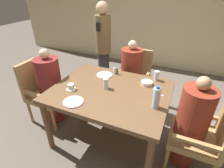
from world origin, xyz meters
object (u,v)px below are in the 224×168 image
at_px(glass_tall_mid, 106,83).
at_px(chair_far_side, 133,76).
at_px(standing_host, 103,46).
at_px(chair_left_side, 44,89).
at_px(plate_main_right, 73,102).
at_px(diner_in_left_chair, 51,86).
at_px(glass_tall_near, 156,76).
at_px(water_bottle, 156,98).
at_px(diner_in_far_chair, 131,75).
at_px(bowl_small, 147,83).
at_px(diner_in_right_chair, 191,124).
at_px(plate_main_left, 105,75).
at_px(chair_right_side, 205,134).
at_px(teacup_with_saucer, 71,87).

bearing_deg(glass_tall_mid, chair_far_side, 86.10).
bearing_deg(standing_host, chair_left_side, -109.99).
bearing_deg(plate_main_right, diner_in_left_chair, 150.50).
xyz_separation_m(standing_host, glass_tall_near, (1.10, -0.68, -0.04)).
distance_m(plate_main_right, water_bottle, 0.85).
relative_size(diner_in_far_chair, bowl_small, 8.21).
bearing_deg(diner_in_right_chair, chair_left_side, 180.00).
bearing_deg(bowl_small, plate_main_left, 179.29).
bearing_deg(diner_in_left_chair, chair_right_side, 0.00).
xyz_separation_m(plate_main_right, bowl_small, (0.61, 0.68, 0.02)).
xyz_separation_m(plate_main_left, glass_tall_mid, (0.16, -0.29, 0.06)).
xyz_separation_m(diner_in_right_chair, standing_host, (-1.58, 1.14, 0.28)).
xyz_separation_m(diner_in_left_chair, chair_right_side, (2.00, 0.00, -0.08)).
bearing_deg(glass_tall_near, diner_in_left_chair, -161.50).
relative_size(diner_in_far_chair, standing_host, 0.71).
xyz_separation_m(chair_right_side, plate_main_left, (-1.29, 0.31, 0.27)).
relative_size(chair_left_side, water_bottle, 3.78).
distance_m(plate_main_left, bowl_small, 0.58).
distance_m(bowl_small, glass_tall_mid, 0.51).
height_order(diner_in_far_chair, glass_tall_mid, diner_in_far_chair).
bearing_deg(chair_left_side, diner_in_far_chair, 36.10).
distance_m(standing_host, glass_tall_mid, 1.27).
relative_size(chair_left_side, diner_in_right_chair, 0.82).
bearing_deg(plate_main_right, glass_tall_mid, 64.77).
distance_m(diner_in_right_chair, teacup_with_saucer, 1.38).
bearing_deg(diner_in_far_chair, standing_host, 151.44).
distance_m(chair_far_side, diner_in_right_chair, 1.31).
bearing_deg(diner_in_left_chair, chair_far_side, 44.94).
height_order(plate_main_right, teacup_with_saucer, teacup_with_saucer).
height_order(diner_in_far_chair, plate_main_left, diner_in_far_chair).
distance_m(diner_in_right_chair, glass_tall_mid, 1.02).
distance_m(chair_right_side, plate_main_left, 1.36).
distance_m(standing_host, water_bottle, 1.74).
relative_size(chair_left_side, chair_far_side, 1.00).
distance_m(diner_in_left_chair, glass_tall_mid, 0.90).
bearing_deg(glass_tall_near, chair_right_side, -35.98).
distance_m(chair_left_side, chair_far_side, 1.41).
height_order(diner_in_left_chair, diner_in_right_chair, diner_in_right_chair).
distance_m(diner_in_far_chair, bowl_small, 0.63).
bearing_deg(chair_far_side, glass_tall_near, -46.68).
relative_size(standing_host, plate_main_right, 7.45).
distance_m(plate_main_right, bowl_small, 0.91).
bearing_deg(water_bottle, standing_host, 133.90).
height_order(chair_far_side, diner_in_right_chair, diner_in_right_chair).
bearing_deg(chair_left_side, chair_far_side, 40.82).
relative_size(diner_in_left_chair, chair_far_side, 1.21).
bearing_deg(diner_in_right_chair, teacup_with_saucer, -172.41).
bearing_deg(plate_main_right, bowl_small, 48.21).
xyz_separation_m(diner_in_left_chair, glass_tall_near, (1.37, 0.46, 0.24)).
xyz_separation_m(standing_host, bowl_small, (1.02, -0.84, -0.08)).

